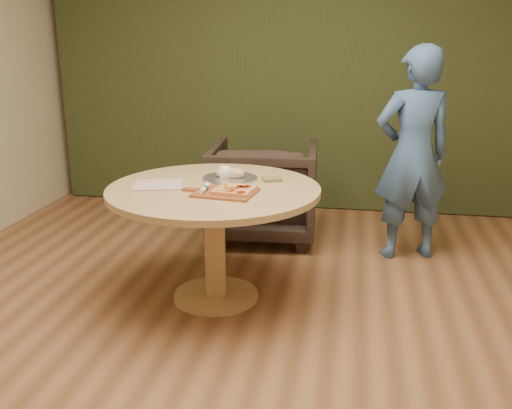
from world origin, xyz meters
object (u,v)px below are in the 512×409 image
object	(u,v)px
pedestal_table	(214,209)
flatbread_pizza	(235,190)
cutlery_roll	(205,188)
pizza_paddle	(224,193)
person_standing	(413,155)
serving_tray	(230,178)
bread_roll	(229,173)
armchair	(264,186)

from	to	relation	value
pedestal_table	flatbread_pizza	xyz separation A→B (m)	(0.16, -0.14, 0.17)
pedestal_table	cutlery_roll	distance (m)	0.22
pizza_paddle	person_standing	size ratio (longest dim) A/B	0.29
pedestal_table	pizza_paddle	size ratio (longest dim) A/B	2.85
person_standing	pedestal_table	bearing A→B (deg)	20.48
serving_tray	bread_roll	distance (m)	0.04
pedestal_table	flatbread_pizza	size ratio (longest dim) A/B	5.33
flatbread_pizza	cutlery_roll	size ratio (longest dim) A/B	1.25
pizza_paddle	serving_tray	world-z (taller)	serving_tray
pedestal_table	person_standing	world-z (taller)	person_standing
person_standing	armchair	bearing A→B (deg)	-29.15
pizza_paddle	cutlery_roll	size ratio (longest dim) A/B	2.34
flatbread_pizza	cutlery_roll	distance (m)	0.18
cutlery_roll	pizza_paddle	bearing A→B (deg)	0.74
flatbread_pizza	serving_tray	size ratio (longest dim) A/B	0.70
cutlery_roll	armchair	world-z (taller)	armchair
cutlery_roll	armchair	distance (m)	1.42
pedestal_table	person_standing	distance (m)	1.61
pizza_paddle	cutlery_roll	world-z (taller)	cutlery_roll
cutlery_roll	armchair	xyz separation A→B (m)	(0.14, 1.37, -0.34)
bread_roll	person_standing	world-z (taller)	person_standing
pizza_paddle	armchair	world-z (taller)	armchair
pedestal_table	armchair	size ratio (longest dim) A/B	1.49
pedestal_table	person_standing	bearing A→B (deg)	37.40
pizza_paddle	flatbread_pizza	distance (m)	0.07
pedestal_table	bread_roll	bearing A→B (deg)	75.50
pizza_paddle	cutlery_roll	bearing A→B (deg)	-170.66
cutlery_roll	serving_tray	size ratio (longest dim) A/B	0.56
pedestal_table	serving_tray	size ratio (longest dim) A/B	3.71
pedestal_table	pizza_paddle	distance (m)	0.23
armchair	serving_tray	bearing A→B (deg)	83.31
person_standing	serving_tray	bearing A→B (deg)	15.68
pizza_paddle	bread_roll	bearing A→B (deg)	105.40
pizza_paddle	armchair	size ratio (longest dim) A/B	0.52
flatbread_pizza	armchair	xyz separation A→B (m)	(-0.04, 1.37, -0.33)
serving_tray	person_standing	world-z (taller)	person_standing
flatbread_pizza	person_standing	world-z (taller)	person_standing
bread_roll	armchair	bearing A→B (deg)	86.18
pedestal_table	flatbread_pizza	bearing A→B (deg)	-41.07
cutlery_roll	flatbread_pizza	bearing A→B (deg)	-0.23
flatbread_pizza	cutlery_roll	bearing A→B (deg)	-179.43
pedestal_table	person_standing	xyz separation A→B (m)	(1.27, 0.97, 0.19)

